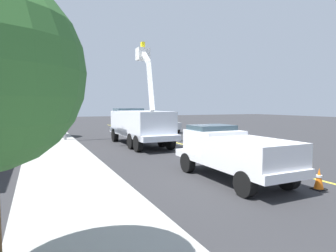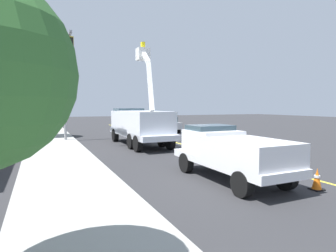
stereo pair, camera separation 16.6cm
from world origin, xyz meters
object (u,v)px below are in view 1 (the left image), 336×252
at_px(traffic_cone_mid_rear, 144,133).
at_px(traffic_signal_mast, 65,70).
at_px(service_pickup_truck, 233,152).
at_px(passing_minivan, 164,123).
at_px(utility_bucket_truck, 139,123).
at_px(traffic_cone_leading, 319,179).
at_px(traffic_cone_mid_front, 190,147).

bearing_deg(traffic_cone_mid_rear, traffic_signal_mast, 101.32).
height_order(service_pickup_truck, traffic_cone_mid_rear, service_pickup_truck).
bearing_deg(passing_minivan, utility_bucket_truck, 146.34).
xyz_separation_m(utility_bucket_truck, traffic_cone_leading, (-13.14, -2.10, -1.26)).
bearing_deg(traffic_cone_leading, traffic_cone_mid_front, 2.56).
height_order(traffic_cone_leading, traffic_signal_mast, traffic_signal_mast).
bearing_deg(traffic_cone_mid_front, service_pickup_truck, 166.01).
height_order(traffic_cone_leading, traffic_cone_mid_front, traffic_cone_leading).
bearing_deg(traffic_signal_mast, utility_bucket_truck, -121.69).
bearing_deg(traffic_cone_mid_front, traffic_cone_mid_rear, -0.78).
distance_m(utility_bucket_truck, traffic_signal_mast, 6.90).
bearing_deg(service_pickup_truck, traffic_cone_leading, -139.41).
relative_size(service_pickup_truck, traffic_cone_mid_rear, 6.51).
xyz_separation_m(utility_bucket_truck, passing_minivan, (8.57, -5.71, -0.65)).
bearing_deg(traffic_cone_leading, service_pickup_truck, 40.59).
distance_m(passing_minivan, traffic_cone_mid_rear, 5.79).
relative_size(passing_minivan, traffic_cone_mid_rear, 5.58).
height_order(service_pickup_truck, traffic_cone_leading, service_pickup_truck).
xyz_separation_m(utility_bucket_truck, service_pickup_truck, (-10.89, -0.16, -0.51)).
distance_m(traffic_cone_leading, traffic_signal_mast, 18.28).
height_order(utility_bucket_truck, passing_minivan, utility_bucket_truck).
relative_size(service_pickup_truck, traffic_cone_mid_front, 7.83).
distance_m(traffic_cone_mid_front, traffic_cone_mid_rear, 8.95).
xyz_separation_m(passing_minivan, traffic_cone_mid_front, (-13.22, 3.99, -0.62)).
bearing_deg(traffic_signal_mast, traffic_cone_leading, -156.81).
height_order(passing_minivan, traffic_cone_mid_rear, passing_minivan).
bearing_deg(service_pickup_truck, traffic_cone_mid_front, -13.99).
xyz_separation_m(service_pickup_truck, traffic_cone_mid_rear, (15.18, -1.67, -0.69)).
relative_size(traffic_cone_mid_front, traffic_signal_mast, 0.09).
height_order(utility_bucket_truck, traffic_cone_mid_rear, utility_bucket_truck).
bearing_deg(traffic_signal_mast, passing_minivan, -61.94).
bearing_deg(passing_minivan, traffic_cone_mid_rear, 137.85).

